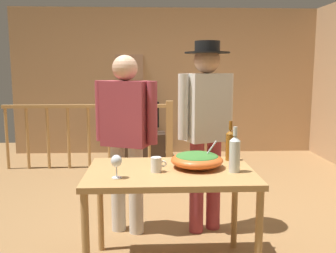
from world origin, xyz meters
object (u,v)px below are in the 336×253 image
at_px(serving_table, 170,181).
at_px(wine_glass, 116,162).
at_px(framed_picture, 129,67).
at_px(flat_screen_tv, 138,115).
at_px(stair_railing, 112,129).
at_px(wine_bottle_clear, 235,153).
at_px(person_standing_left, 126,130).
at_px(person_standing_right, 206,120).
at_px(tv_console, 139,145).
at_px(wine_bottle_amber, 230,144).
at_px(mug_white, 156,165).
at_px(salad_bowl, 197,159).

height_order(serving_table, wine_glass, wine_glass).
relative_size(framed_picture, flat_screen_tv, 0.69).
bearing_deg(flat_screen_tv, stair_railing, -117.48).
bearing_deg(wine_bottle_clear, serving_table, 170.72).
relative_size(wine_glass, person_standing_left, 0.10).
distance_m(wine_bottle_clear, person_standing_left, 1.12).
bearing_deg(serving_table, framed_picture, 97.14).
xyz_separation_m(serving_table, person_standing_right, (0.36, 0.71, 0.34)).
xyz_separation_m(stair_railing, person_standing_right, (1.07, -2.29, 0.44)).
height_order(stair_railing, wine_glass, stair_railing).
bearing_deg(tv_console, serving_table, -84.70).
distance_m(wine_bottle_amber, person_standing_right, 0.48).
relative_size(serving_table, person_standing_left, 0.74).
height_order(stair_railing, mug_white, stair_railing).
bearing_deg(person_standing_left, person_standing_right, -157.64).
bearing_deg(wine_bottle_clear, person_standing_left, 135.82).
relative_size(tv_console, wine_glass, 5.71).
relative_size(mug_white, person_standing_right, 0.06).
height_order(flat_screen_tv, wine_glass, flat_screen_tv).
distance_m(stair_railing, person_standing_left, 2.34).
bearing_deg(wine_bottle_amber, tv_console, 103.50).
relative_size(wine_glass, wine_bottle_amber, 0.50).
bearing_deg(flat_screen_tv, person_standing_left, -90.23).
bearing_deg(stair_railing, person_standing_left, -81.14).
bearing_deg(person_standing_left, wine_glass, 111.88).
relative_size(tv_console, flat_screen_tv, 1.29).
bearing_deg(salad_bowl, mug_white, -160.15).
height_order(salad_bowl, person_standing_left, person_standing_left).
xyz_separation_m(tv_console, flat_screen_tv, (0.00, -0.03, 0.51)).
relative_size(wine_glass, mug_white, 1.40).
bearing_deg(salad_bowl, framed_picture, 100.04).
height_order(tv_console, person_standing_left, person_standing_left).
xyz_separation_m(wine_glass, person_standing_left, (0.01, 0.90, 0.07)).
distance_m(person_standing_left, person_standing_right, 0.72).
bearing_deg(stair_railing, person_standing_right, -64.85).
height_order(stair_railing, person_standing_left, person_standing_left).
distance_m(flat_screen_tv, serving_table, 3.72).
xyz_separation_m(stair_railing, mug_white, (0.62, -3.05, 0.23)).
distance_m(wine_bottle_amber, mug_white, 0.67).
relative_size(tv_console, person_standing_right, 0.52).
bearing_deg(wine_bottle_amber, wine_bottle_clear, -96.71).
relative_size(framed_picture, stair_railing, 0.19).
height_order(flat_screen_tv, person_standing_right, person_standing_right).
bearing_deg(person_standing_right, wine_bottle_clear, 74.04).
relative_size(framed_picture, serving_table, 0.41).
relative_size(wine_bottle_clear, person_standing_left, 0.20).
bearing_deg(stair_railing, framed_picture, 78.45).
relative_size(serving_table, mug_white, 10.60).
bearing_deg(serving_table, person_standing_right, 63.18).
xyz_separation_m(stair_railing, wine_bottle_amber, (1.20, -2.73, 0.31)).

